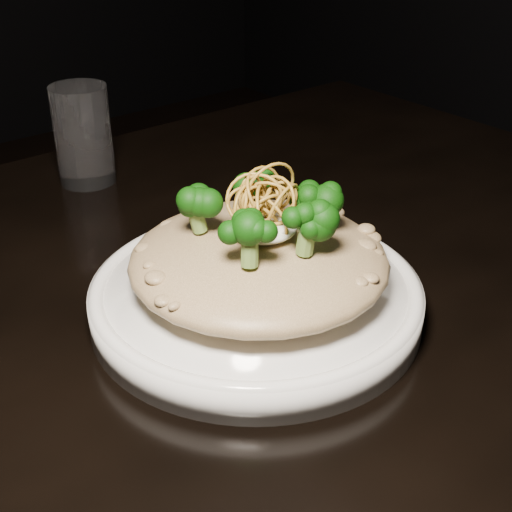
# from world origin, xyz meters

# --- Properties ---
(table) EXTENTS (1.10, 0.80, 0.75)m
(table) POSITION_xyz_m (0.00, 0.00, 0.67)
(table) COLOR black
(table) RESTS_ON ground
(plate) EXTENTS (0.27, 0.27, 0.03)m
(plate) POSITION_xyz_m (-0.00, -0.05, 0.76)
(plate) COLOR white
(plate) RESTS_ON table
(risotto) EXTENTS (0.21, 0.21, 0.05)m
(risotto) POSITION_xyz_m (-0.00, -0.05, 0.80)
(risotto) COLOR brown
(risotto) RESTS_ON plate
(broccoli) EXTENTS (0.11, 0.11, 0.04)m
(broccoli) POSITION_xyz_m (0.00, -0.05, 0.84)
(broccoli) COLOR black
(broccoli) RESTS_ON risotto
(cheese) EXTENTS (0.05, 0.05, 0.01)m
(cheese) POSITION_xyz_m (0.00, -0.06, 0.83)
(cheese) COLOR white
(cheese) RESTS_ON risotto
(shallots) EXTENTS (0.06, 0.06, 0.04)m
(shallots) POSITION_xyz_m (0.00, -0.05, 0.86)
(shallots) COLOR brown
(shallots) RESTS_ON cheese
(drinking_glass) EXTENTS (0.08, 0.08, 0.11)m
(drinking_glass) POSITION_xyz_m (0.02, 0.29, 0.81)
(drinking_glass) COLOR white
(drinking_glass) RESTS_ON table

